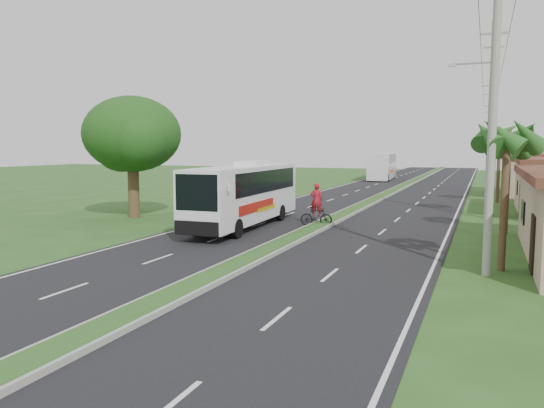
% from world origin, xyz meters
% --- Properties ---
extents(ground, '(180.00, 180.00, 0.00)m').
position_xyz_m(ground, '(0.00, 0.00, 0.00)').
color(ground, '#264C1B').
rests_on(ground, ground).
extents(road_asphalt, '(14.00, 160.00, 0.02)m').
position_xyz_m(road_asphalt, '(0.00, 20.00, 0.01)').
color(road_asphalt, black).
rests_on(road_asphalt, ground).
extents(median_strip, '(1.20, 160.00, 0.18)m').
position_xyz_m(median_strip, '(0.00, 20.00, 0.10)').
color(median_strip, gray).
rests_on(median_strip, ground).
extents(lane_edge_left, '(0.12, 160.00, 0.01)m').
position_xyz_m(lane_edge_left, '(-6.70, 20.00, 0.00)').
color(lane_edge_left, silver).
rests_on(lane_edge_left, ground).
extents(lane_edge_right, '(0.12, 160.00, 0.01)m').
position_xyz_m(lane_edge_right, '(6.70, 20.00, 0.00)').
color(lane_edge_right, silver).
rests_on(lane_edge_right, ground).
extents(palm_verge_a, '(2.40, 2.40, 5.45)m').
position_xyz_m(palm_verge_a, '(9.00, 3.00, 4.74)').
color(palm_verge_a, '#473321').
rests_on(palm_verge_a, ground).
extents(palm_verge_b, '(2.40, 2.40, 5.05)m').
position_xyz_m(palm_verge_b, '(9.40, 12.00, 4.36)').
color(palm_verge_b, '#473321').
rests_on(palm_verge_b, ground).
extents(palm_verge_c, '(2.40, 2.40, 5.85)m').
position_xyz_m(palm_verge_c, '(8.80, 19.00, 5.12)').
color(palm_verge_c, '#473321').
rests_on(palm_verge_c, ground).
extents(palm_verge_d, '(2.40, 2.40, 5.25)m').
position_xyz_m(palm_verge_d, '(9.30, 28.00, 4.55)').
color(palm_verge_d, '#473321').
rests_on(palm_verge_d, ground).
extents(shade_tree, '(6.30, 6.00, 7.54)m').
position_xyz_m(shade_tree, '(-12.11, 10.02, 5.03)').
color(shade_tree, '#473321').
rests_on(shade_tree, ground).
extents(utility_pole_a, '(1.60, 0.28, 11.00)m').
position_xyz_m(utility_pole_a, '(8.50, 2.00, 5.67)').
color(utility_pole_a, gray).
rests_on(utility_pole_a, ground).
extents(utility_pole_b, '(3.20, 0.28, 12.00)m').
position_xyz_m(utility_pole_b, '(8.47, 18.00, 6.26)').
color(utility_pole_b, gray).
rests_on(utility_pole_b, ground).
extents(utility_pole_c, '(1.60, 0.28, 11.00)m').
position_xyz_m(utility_pole_c, '(8.50, 38.00, 5.67)').
color(utility_pole_c, gray).
rests_on(utility_pole_c, ground).
extents(utility_pole_d, '(1.60, 0.28, 10.50)m').
position_xyz_m(utility_pole_d, '(8.50, 58.00, 5.42)').
color(utility_pole_d, gray).
rests_on(utility_pole_d, ground).
extents(coach_bus_main, '(2.77, 11.33, 3.64)m').
position_xyz_m(coach_bus_main, '(-3.88, 9.01, 2.00)').
color(coach_bus_main, white).
rests_on(coach_bus_main, ground).
extents(coach_bus_far, '(3.48, 12.25, 3.52)m').
position_xyz_m(coach_bus_far, '(-4.57, 54.71, 2.00)').
color(coach_bus_far, silver).
rests_on(coach_bus_far, ground).
extents(motorcyclist, '(1.83, 0.81, 2.40)m').
position_xyz_m(motorcyclist, '(-0.33, 10.80, 0.88)').
color(motorcyclist, black).
rests_on(motorcyclist, ground).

